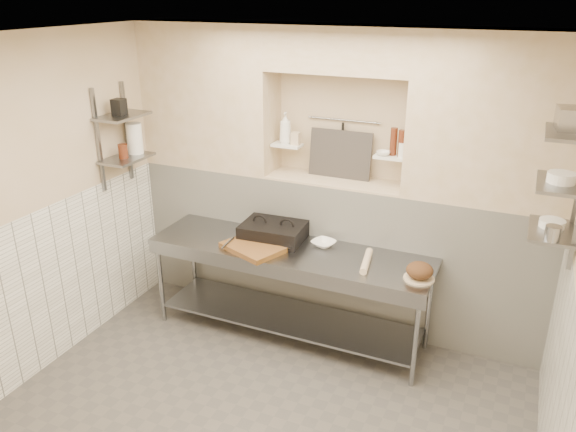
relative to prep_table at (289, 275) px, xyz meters
The scene contains 45 objects.
floor 1.39m from the prep_table, 78.81° to the right, with size 4.00×3.90×0.10m, color #514D48.
ceiling 2.52m from the prep_table, 78.81° to the right, with size 4.00×3.90×0.10m, color silver.
wall_left 2.30m from the prep_table, 146.91° to the right, with size 0.10×3.90×2.80m, color beige.
wall_back 1.14m from the prep_table, 74.00° to the left, with size 4.00×0.10×2.80m, color beige.
backwall_lower 0.62m from the prep_table, 67.55° to the left, with size 4.00×0.40×1.40m, color white.
alcove_sill 0.98m from the prep_table, 67.55° to the left, with size 1.30×0.40×0.02m, color beige.
backwall_pillar_left 1.91m from the prep_table, 152.54° to the left, with size 1.35×0.40×1.40m, color beige.
backwall_pillar_right 2.21m from the prep_table, 19.98° to the left, with size 1.35×0.40×1.40m, color beige.
backwall_header 2.05m from the prep_table, 67.55° to the left, with size 1.30×0.40×0.40m, color beige.
wainscot_left 2.12m from the prep_table, 146.03° to the right, with size 0.02×3.90×1.40m, color white.
wainscot_right 2.52m from the prep_table, 28.01° to the right, with size 0.02×3.90×1.40m, color white.
alcove_shelf_left 1.23m from the prep_table, 115.13° to the left, with size 0.28×0.16×0.03m, color white.
alcove_shelf_right 1.41m from the prep_table, 37.67° to the left, with size 0.28×0.16×0.03m, color white.
utensil_rail 1.52m from the prep_table, 72.37° to the left, with size 0.02×0.02×0.70m, color gray.
hanging_steel 1.36m from the prep_table, 71.91° to the left, with size 0.02×0.02×0.30m, color black.
splash_panel 1.22m from the prep_table, 70.65° to the left, with size 0.60×0.02×0.45m, color #383330.
shelf_rail_left_a 2.09m from the prep_table, behind, with size 0.03×0.03×0.95m, color slate.
shelf_rail_left_b 2.12m from the prep_table, 169.17° to the right, with size 0.03×0.03×0.95m, color slate.
wall_shelf_left_lower 1.87m from the prep_table, behind, with size 0.30×0.50×0.03m, color slate.
wall_shelf_left_upper 2.11m from the prep_table, behind, with size 0.30×0.50×0.03m, color slate.
wall_shelf_right_lower 2.25m from the prep_table, ahead, with size 0.30×0.50×0.03m, color slate.
wall_shelf_right_mid 2.40m from the prep_table, ahead, with size 0.30×0.50×0.03m, color slate.
wall_shelf_right_upper 2.60m from the prep_table, ahead, with size 0.30×0.50×0.03m, color slate.
prep_table is the anchor object (origin of this frame).
panini_press 0.43m from the prep_table, 146.88° to the left, with size 0.60×0.45×0.16m.
cutting_board 0.43m from the prep_table, 154.47° to the right, with size 0.52×0.37×0.05m, color brown.
knife_blade 0.31m from the prep_table, 144.47° to the right, with size 0.23×0.03×0.01m, color gray.
tongs 0.63m from the prep_table, 158.64° to the right, with size 0.02×0.02×0.23m, color gray.
mixing_bowl 0.43m from the prep_table, 36.41° to the left, with size 0.21×0.21×0.05m, color white.
rolling_pin 0.78m from the prep_table, ahead, with size 0.06×0.06×0.41m, color #CCB990.
bread_board 1.22m from the prep_table, ahead, with size 0.25×0.25×0.01m, color #CCB990.
bread_loaf 1.24m from the prep_table, ahead, with size 0.22×0.22×0.13m, color #4C2D19.
bottle_soap 1.38m from the prep_table, 116.46° to the left, with size 0.11×0.12×0.30m, color white.
jar_alcove 1.28m from the prep_table, 107.17° to the left, with size 0.08×0.08×0.12m, color beige.
bowl_alcove 1.39m from the prep_table, 38.91° to the left, with size 0.12×0.12×0.04m, color white.
condiment_a 1.55m from the prep_table, 34.48° to the left, with size 0.06×0.06×0.24m, color #502111.
condiment_b 1.52m from the prep_table, 38.09° to the left, with size 0.06×0.06×0.24m, color #502111.
condiment_c 1.52m from the prep_table, 33.30° to the left, with size 0.08×0.08×0.13m, color white.
jug_left 1.96m from the prep_table, behind, with size 0.15×0.15×0.29m, color white.
jar_left 1.92m from the prep_table, behind, with size 0.09×0.09×0.13m, color #502111.
box_left_upper 2.17m from the prep_table, behind, with size 0.11×0.11×0.15m, color black.
bowl_right 2.26m from the prep_table, ahead, with size 0.18×0.18×0.05m, color white.
canister_right 2.29m from the prep_table, ahead, with size 0.10×0.10×0.10m, color gray.
bowl_right_mid 2.43m from the prep_table, ahead, with size 0.19×0.19×0.07m, color white.
basket_right 2.65m from the prep_table, ahead, with size 0.19×0.23×0.15m, color gray.
Camera 1 is at (1.60, -3.00, 3.08)m, focal length 35.00 mm.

